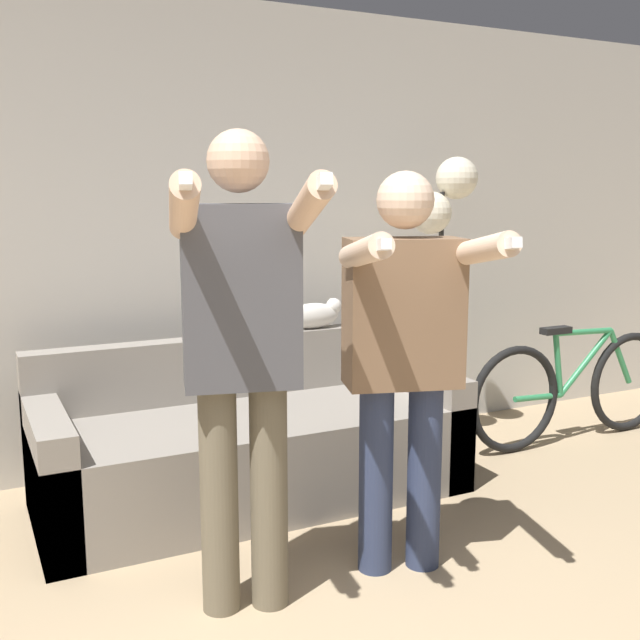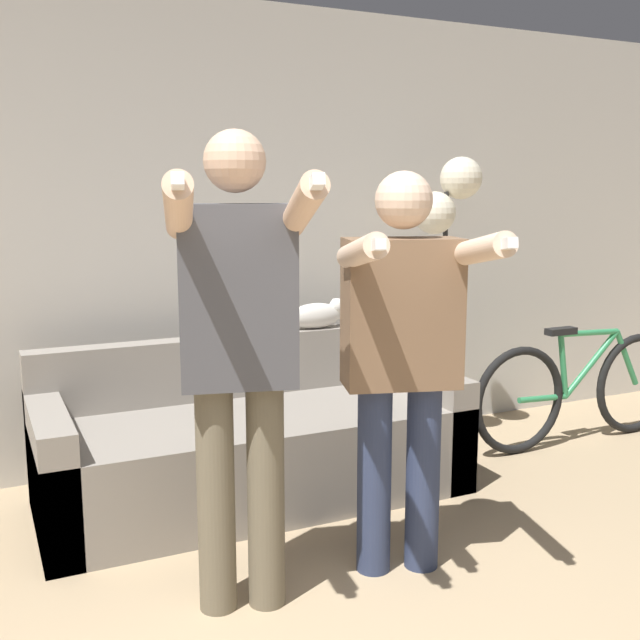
{
  "view_description": "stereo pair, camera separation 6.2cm",
  "coord_description": "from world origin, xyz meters",
  "px_view_note": "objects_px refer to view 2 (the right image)",
  "views": [
    {
      "loc": [
        -0.81,
        -1.18,
        1.55
      ],
      "look_at": [
        0.64,
        1.76,
        0.99
      ],
      "focal_mm": 42.0,
      "sensor_mm": 36.0,
      "label": 1
    },
    {
      "loc": [
        -0.75,
        -1.2,
        1.55
      ],
      "look_at": [
        0.64,
        1.76,
        0.99
      ],
      "focal_mm": 42.0,
      "sensor_mm": 36.0,
      "label": 2
    }
  ],
  "objects_px": {
    "person_left": "(239,342)",
    "floor_lamp": "(447,220)",
    "couch": "(253,445)",
    "cat": "(317,315)",
    "bicycle": "(580,389)",
    "person_right": "(402,345)"
  },
  "relations": [
    {
      "from": "person_right",
      "to": "cat",
      "type": "height_order",
      "value": "person_right"
    },
    {
      "from": "cat",
      "to": "floor_lamp",
      "type": "height_order",
      "value": "floor_lamp"
    },
    {
      "from": "floor_lamp",
      "to": "bicycle",
      "type": "height_order",
      "value": "floor_lamp"
    },
    {
      "from": "person_left",
      "to": "bicycle",
      "type": "xyz_separation_m",
      "value": [
        2.53,
        0.91,
        -0.68
      ]
    },
    {
      "from": "cat",
      "to": "bicycle",
      "type": "xyz_separation_m",
      "value": [
        1.62,
        -0.4,
        -0.52
      ]
    },
    {
      "from": "bicycle",
      "to": "person_right",
      "type": "bearing_deg",
      "value": -153.78
    },
    {
      "from": "cat",
      "to": "couch",
      "type": "bearing_deg",
      "value": -147.34
    },
    {
      "from": "person_right",
      "to": "floor_lamp",
      "type": "relative_size",
      "value": 0.93
    },
    {
      "from": "person_left",
      "to": "bicycle",
      "type": "relative_size",
      "value": 1.1
    },
    {
      "from": "person_right",
      "to": "cat",
      "type": "xyz_separation_m",
      "value": [
        0.23,
        1.31,
        -0.09
      ]
    },
    {
      "from": "person_left",
      "to": "floor_lamp",
      "type": "relative_size",
      "value": 1.01
    },
    {
      "from": "couch",
      "to": "person_right",
      "type": "distance_m",
      "value": 1.22
    },
    {
      "from": "person_right",
      "to": "bicycle",
      "type": "relative_size",
      "value": 1.02
    },
    {
      "from": "floor_lamp",
      "to": "cat",
      "type": "bearing_deg",
      "value": 172.41
    },
    {
      "from": "couch",
      "to": "bicycle",
      "type": "distance_m",
      "value": 2.13
    },
    {
      "from": "couch",
      "to": "person_left",
      "type": "bearing_deg",
      "value": -112.25
    },
    {
      "from": "cat",
      "to": "bicycle",
      "type": "height_order",
      "value": "cat"
    },
    {
      "from": "couch",
      "to": "floor_lamp",
      "type": "relative_size",
      "value": 1.21
    },
    {
      "from": "floor_lamp",
      "to": "bicycle",
      "type": "relative_size",
      "value": 1.09
    },
    {
      "from": "couch",
      "to": "bicycle",
      "type": "bearing_deg",
      "value": -1.86
    },
    {
      "from": "floor_lamp",
      "to": "bicycle",
      "type": "xyz_separation_m",
      "value": [
        0.82,
        -0.29,
        -1.05
      ]
    },
    {
      "from": "couch",
      "to": "person_left",
      "type": "xyz_separation_m",
      "value": [
        -0.4,
        -0.98,
        0.75
      ]
    }
  ]
}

